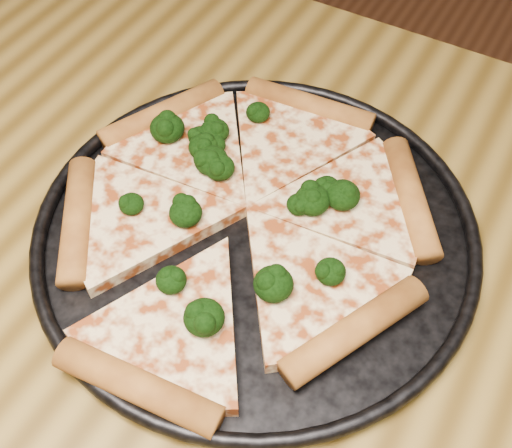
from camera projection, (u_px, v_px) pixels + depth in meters
The scene contains 3 objects.
pizza_pan at pixel (256, 230), 0.55m from camera, with size 0.37×0.37×0.02m.
pizza at pixel (243, 214), 0.55m from camera, with size 0.33×0.34×0.02m.
broccoli_florets at pixel (236, 193), 0.55m from camera, with size 0.22×0.23×0.02m.
Camera 1 is at (0.08, -0.16, 1.19)m, focal length 46.51 mm.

